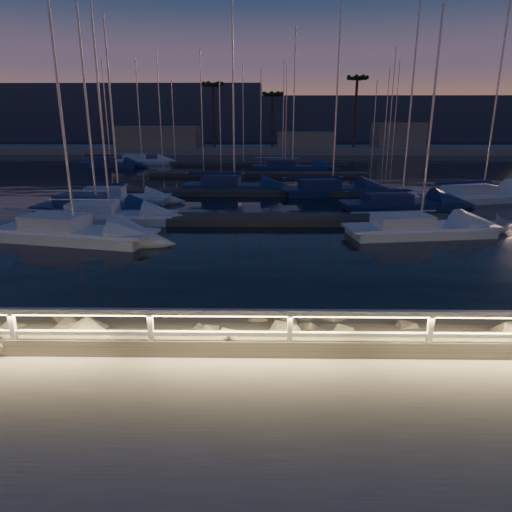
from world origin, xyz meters
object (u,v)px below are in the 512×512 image
object	(u,v)px
sailboat_a	(94,208)
sailboat_m	(109,164)
guard_rail	(240,322)
sailboat_k	(290,167)
sailboat_e	(116,198)
sailboat_f	(107,215)
sailboat_d	(398,203)
sailboat_g	(330,189)
sailboat_h	(480,195)
sailboat_b	(71,231)
sailboat_n	(141,161)
sailboat_c	(416,228)
sailboat_j	(232,186)

from	to	relation	value
sailboat_a	sailboat_m	xyz separation A→B (m)	(-8.51, 29.00, -0.01)
guard_rail	sailboat_a	distance (m)	20.56
sailboat_k	sailboat_m	size ratio (longest dim) A/B	1.19
sailboat_a	sailboat_e	size ratio (longest dim) A/B	1.08
sailboat_f	sailboat_m	bearing A→B (deg)	107.63
sailboat_d	sailboat_g	xyz separation A→B (m)	(-3.57, 6.10, 0.03)
guard_rail	sailboat_k	bearing A→B (deg)	85.28
sailboat_d	guard_rail	bearing A→B (deg)	-121.69
sailboat_a	sailboat_f	distance (m)	2.50
guard_rail	sailboat_d	distance (m)	22.25
sailboat_a	sailboat_f	world-z (taller)	sailboat_a
sailboat_a	sailboat_g	xyz separation A→B (m)	(15.37, 8.24, -0.02)
guard_rail	sailboat_g	size ratio (longest dim) A/B	3.18
sailboat_d	sailboat_h	world-z (taller)	sailboat_h
sailboat_b	sailboat_f	distance (m)	4.03
sailboat_n	sailboat_m	bearing A→B (deg)	-131.11
sailboat_f	sailboat_m	distance (m)	32.59
sailboat_d	sailboat_k	distance (m)	23.71
sailboat_g	sailboat_k	xyz separation A→B (m)	(-2.07, 16.93, 0.02)
sailboat_c	sailboat_m	size ratio (longest dim) A/B	1.01
sailboat_a	sailboat_k	xyz separation A→B (m)	(13.30, 25.17, -0.00)
sailboat_b	sailboat_d	distance (m)	19.65
sailboat_b	sailboat_a	bearing A→B (deg)	112.56
sailboat_b	sailboat_f	size ratio (longest dim) A/B	1.09
sailboat_c	sailboat_f	xyz separation A→B (m)	(-16.37, 2.83, 0.01)
guard_rail	sailboat_a	world-z (taller)	sailboat_a
sailboat_j	sailboat_k	xyz separation A→B (m)	(5.59, 15.64, -0.00)
sailboat_a	sailboat_b	world-z (taller)	sailboat_b
sailboat_k	sailboat_m	bearing A→B (deg)	179.07
guard_rail	sailboat_b	xyz separation A→B (m)	(-8.66, 12.05, -0.93)
sailboat_a	sailboat_d	distance (m)	19.06
sailboat_a	sailboat_c	xyz separation A→B (m)	(17.82, -4.86, -0.05)
sailboat_a	sailboat_k	distance (m)	28.47
sailboat_g	sailboat_h	size ratio (longest dim) A/B	0.91
sailboat_c	sailboat_k	world-z (taller)	sailboat_k
sailboat_g	sailboat_m	size ratio (longest dim) A/B	1.11
sailboat_f	sailboat_m	xyz separation A→B (m)	(-9.96, 31.03, 0.03)
sailboat_f	sailboat_c	bearing A→B (deg)	-9.97
sailboat_c	sailboat_n	world-z (taller)	sailboat_n
guard_rail	sailboat_g	xyz separation A→B (m)	(5.64, 26.33, -0.94)
guard_rail	sailboat_b	distance (m)	14.86
sailboat_j	sailboat_b	bearing A→B (deg)	-107.04
sailboat_g	sailboat_k	size ratio (longest dim) A/B	0.93
guard_rail	sailboat_k	world-z (taller)	sailboat_k
sailboat_g	sailboat_m	distance (m)	31.64
sailboat_k	sailboat_d	bearing A→B (deg)	-67.23
sailboat_g	sailboat_h	distance (m)	10.60
sailboat_b	sailboat_j	size ratio (longest dim) A/B	0.96
sailboat_c	sailboat_g	distance (m)	13.32
sailboat_a	sailboat_j	size ratio (longest dim) A/B	0.92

